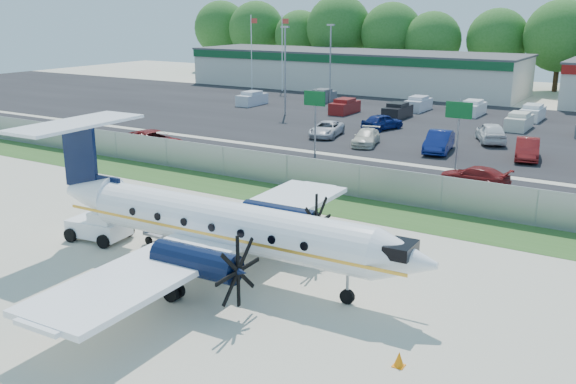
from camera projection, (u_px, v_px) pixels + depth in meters
The scene contains 28 objects.
ground at pixel (212, 279), 26.56m from camera, with size 170.00×170.00×0.00m, color beige.
grass_verge at pixel (343, 206), 36.38m from camera, with size 170.00×4.00×0.02m, color #2D561E.
access_road at pixel (391, 179), 42.12m from camera, with size 170.00×8.00×0.02m, color black.
parking_lot at pixel (480, 130), 59.32m from camera, with size 170.00×32.00×0.02m, color black.
perimeter_fence at pixel (359, 181), 37.75m from camera, with size 120.00×0.06×1.99m.
building_west at pixel (352, 70), 88.68m from camera, with size 46.40×12.40×5.24m.
sign_left at pixel (315, 107), 48.35m from camera, with size 1.80×0.26×5.00m.
sign_mid at pixel (458, 120), 42.82m from camera, with size 1.80×0.26×5.00m.
flagpole_west at pixel (252, 48), 88.13m from camera, with size 1.06×0.12×10.00m.
flagpole_east at pixel (283, 49), 85.61m from camera, with size 1.06×0.12×10.00m.
light_pole_nw at pixel (285, 64), 66.30m from camera, with size 0.90×0.35×9.09m.
light_pole_sw at pixel (330, 58), 74.50m from camera, with size 0.90×0.35×9.09m.
tree_line at pixel (549, 91), 87.18m from camera, with size 112.00×6.00×14.00m, color #245C1B, non-canonical shape.
aircraft at pixel (221, 223), 26.53m from camera, with size 18.59×18.36×5.78m.
pushback_tug at pixel (101, 225), 30.92m from camera, with size 2.97×2.28×1.51m.
baggage_cart_near at pixel (169, 234), 30.35m from camera, with size 2.31×1.50×1.16m.
baggage_cart_far at pixel (185, 252), 28.12m from camera, with size 2.51×2.03×1.14m.
cone_nose at pixel (399, 359), 20.03m from camera, with size 0.36×0.36×0.51m.
cone_starboard_wing at pixel (329, 244), 29.81m from camera, with size 0.38×0.38×0.54m.
road_car_west at pixel (154, 152), 50.06m from camera, with size 2.80×6.07×1.69m, color maroon.
road_car_mid at pixel (473, 186), 40.42m from camera, with size 1.82×4.47×1.30m, color maroon.
parked_car_a at pixel (327, 136), 56.22m from camera, with size 2.19×4.75×1.32m, color silver.
parked_car_b at pixel (366, 145), 52.65m from camera, with size 1.82×4.48×1.30m, color beige.
parked_car_c at pixel (438, 152), 50.10m from camera, with size 1.75×5.01×1.65m, color navy.
parked_car_d at pixel (526, 159), 47.73m from camera, with size 1.64×4.71×1.55m, color maroon.
parked_car_f at pixel (382, 130), 59.35m from camera, with size 1.76×4.38×1.49m, color navy.
parked_car_g at pixel (490, 142), 53.67m from camera, with size 2.02×5.01×1.71m, color silver.
far_parking_rows at pixel (494, 122), 63.42m from camera, with size 56.00×10.00×1.60m, color gray, non-canonical shape.
Camera 1 is at (15.51, -19.26, 10.80)m, focal length 40.00 mm.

